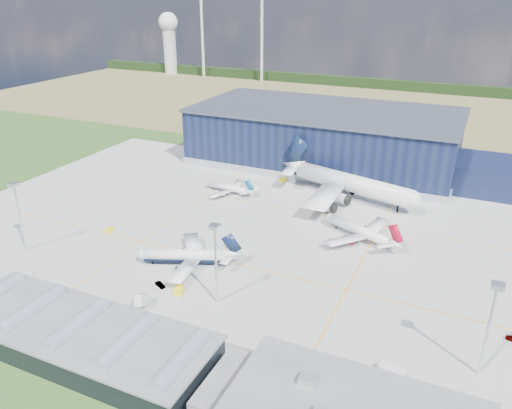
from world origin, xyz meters
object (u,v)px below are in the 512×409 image
at_px(airliner_regional, 228,184).
at_px(airstair, 142,303).
at_px(airliner_navy, 185,249).
at_px(light_mast_east, 491,315).
at_px(gse_tug_b, 110,230).
at_px(gse_van_a, 138,318).
at_px(light_mast_west, 18,206).
at_px(airliner_widebody, 353,175).
at_px(gse_tug_a, 179,290).
at_px(gse_cart_a, 361,226).
at_px(gse_van_c, 391,373).
at_px(airliner_red, 360,225).
at_px(light_mast_center, 216,251).
at_px(car_b, 160,285).
at_px(gse_cart_b, 255,187).
at_px(hangar, 330,139).
at_px(gse_tug_c, 283,180).

relative_size(airliner_regional, airstair, 4.71).
height_order(airliner_navy, airliner_regional, airliner_navy).
distance_m(light_mast_east, gse_tug_b, 122.11).
bearing_deg(gse_van_a, light_mast_west, 78.92).
bearing_deg(gse_tug_b, light_mast_east, -6.27).
distance_m(light_mast_west, airliner_regional, 79.79).
xyz_separation_m(airliner_widebody, gse_tug_a, (-26.07, -85.57, -9.57)).
bearing_deg(airliner_regional, gse_cart_a, 177.20).
bearing_deg(gse_van_c, airliner_red, 36.62).
bearing_deg(gse_tug_a, airliner_red, 37.13).
bearing_deg(light_mast_center, gse_van_a, -131.15).
relative_size(airliner_navy, car_b, 8.65).
bearing_deg(car_b, airliner_regional, 36.47).
height_order(light_mast_center, gse_cart_b, light_mast_center).
relative_size(light_mast_center, gse_tug_b, 7.57).
bearing_deg(airliner_widebody, light_mast_west, -118.67).
xyz_separation_m(hangar, light_mast_center, (7.19, -124.80, 3.82)).
height_order(hangar, airliner_navy, hangar).
bearing_deg(airliner_regional, gse_tug_b, 73.28).
height_order(hangar, light_mast_center, hangar).
height_order(gse_tug_c, airstair, airstair).
distance_m(hangar, airliner_navy, 112.20).
relative_size(airliner_navy, gse_tug_c, 9.47).
relative_size(airliner_red, airstair, 6.31).
bearing_deg(gse_cart_b, gse_van_a, -132.90).
xyz_separation_m(hangar, gse_van_c, (55.07, -134.19, -10.28)).
xyz_separation_m(hangar, gse_cart_b, (-18.06, -45.95, -10.95)).
distance_m(gse_cart_b, airstair, 89.96).
height_order(light_mast_east, gse_van_c, light_mast_east).
relative_size(gse_cart_a, car_b, 0.83).
distance_m(light_mast_west, light_mast_east, 135.00).
bearing_deg(car_b, light_mast_center, -65.06).
bearing_deg(airliner_regional, gse_cart_b, -126.51).
bearing_deg(car_b, airliner_navy, 24.32).
distance_m(light_mast_center, gse_van_c, 50.79).
bearing_deg(gse_cart_a, gse_van_a, -141.12).
distance_m(gse_tug_b, airstair, 49.56).
distance_m(hangar, gse_tug_b, 114.00).
bearing_deg(gse_tug_c, gse_tug_b, -106.36).
bearing_deg(gse_cart_a, airliner_red, -105.90).
xyz_separation_m(gse_cart_a, airstair, (-40.82, -71.24, 0.93)).
bearing_deg(light_mast_center, airliner_red, 63.90).
bearing_deg(gse_van_c, light_mast_east, -44.69).
bearing_deg(airliner_widebody, light_mast_east, -43.09).
distance_m(light_mast_east, gse_cart_b, 120.75).
relative_size(airliner_widebody, airliner_regional, 2.69).
bearing_deg(light_mast_east, light_mast_west, 180.00).
xyz_separation_m(light_mast_center, car_b, (-18.30, -0.22, -14.82)).
relative_size(light_mast_east, gse_van_c, 4.13).
bearing_deg(gse_tug_c, car_b, -79.29).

